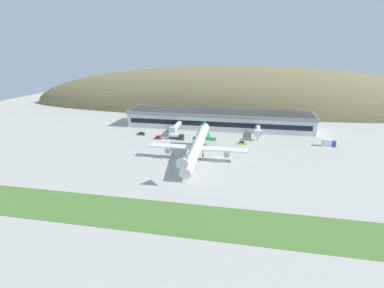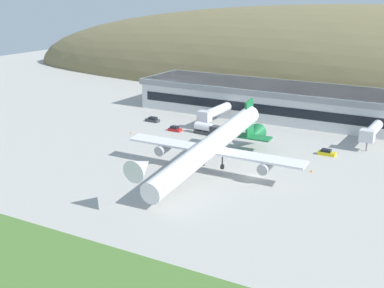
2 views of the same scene
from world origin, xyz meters
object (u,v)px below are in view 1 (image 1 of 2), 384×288
Objects in this scene: service_car_2 at (158,138)px; fuel_truck at (177,136)px; traffic_cone_0 at (136,142)px; cargo_airplane at (197,147)px; jetway_1 at (258,131)px; service_car_1 at (242,143)px; service_car_0 at (141,134)px; jetway_0 at (176,127)px; box_truck at (329,143)px; terminal_building at (219,118)px; traffic_cone_1 at (242,153)px.

fuel_truck is (9.44, 1.36, 0.93)m from service_car_2.
fuel_truck is at bearing 27.18° from traffic_cone_0.
cargo_airplane is at bearing -46.28° from service_car_2.
jetway_1 is 0.26× the size of cargo_airplane.
traffic_cone_0 is at bearing -161.45° from jetway_1.
cargo_airplane is at bearing -60.51° from fuel_truck.
service_car_0 is at bearing 173.53° from service_car_1.
jetway_0 is 4.33× the size of service_car_2.
cargo_airplane is at bearing -123.49° from jetway_1.
cargo_airplane is 8.61× the size of box_truck.
jetway_0 is 10.01m from fuel_truck.
fuel_truck is at bearing -165.71° from jetway_1.
box_truck is at bearing -12.85° from jetway_1.
service_car_1 is 7.08× the size of traffic_cone_0.
service_car_0 reaches higher than service_car_2.
service_car_0 is (-17.75, -5.07, -3.40)m from jetway_0.
service_car_1 is at bearing -0.73° from service_car_2.
cargo_airplane is 12.71× the size of service_car_0.
traffic_cone_1 is (15.36, -43.76, -5.18)m from terminal_building.
jetway_0 is 12.96m from service_car_2.
fuel_truck is at bearing -177.78° from box_truck.
fuel_truck is at bearing -11.50° from service_car_0.
fuel_truck is 1.25× the size of box_truck.
traffic_cone_0 is (2.21, -13.65, -0.31)m from service_car_0.
terminal_building is 17.00× the size of box_truck.
traffic_cone_0 is at bearing -152.82° from fuel_truck.
service_car_0 is 94.05m from box_truck.
traffic_cone_1 is (-6.82, -25.50, -3.71)m from jetway_1.
service_car_0 is (-61.19, -6.14, -3.40)m from jetway_1.
cargo_airplane reaches higher than fuel_truck.
box_truck is (40.22, 4.75, 1.00)m from service_car_1.
jetway_0 is 1.14× the size of jetway_1.
jetway_0 is (-21.26, -19.32, -1.46)m from terminal_building.
traffic_cone_1 is (18.20, 12.32, -5.70)m from cargo_airplane.
jetway_1 is (22.18, -18.26, -1.46)m from terminal_building.
cargo_airplane is 92.63× the size of traffic_cone_0.
fuel_truck is (-33.18, 1.91, 0.90)m from service_car_1.
box_truck reaches higher than traffic_cone_0.
box_truck is (76.28, -6.43, -2.38)m from jetway_0.
terminal_building is 53.18m from traffic_cone_0.
service_car_0 is at bearing 99.20° from traffic_cone_0.
traffic_cone_1 is at bearing -155.58° from box_truck.
traffic_cone_1 is (0.56, -13.26, -0.33)m from service_car_1.
box_truck is (55.02, -25.75, -3.84)m from terminal_building.
traffic_cone_0 is (-18.41, -9.46, -1.23)m from fuel_truck.
terminal_building is 25.83× the size of service_car_1.
cargo_airplane is at bearing -27.98° from traffic_cone_0.
fuel_truck is 73.46m from box_truck.
service_car_1 is 1.11× the size of service_car_2.
cargo_airplane is at bearing -92.90° from terminal_building.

